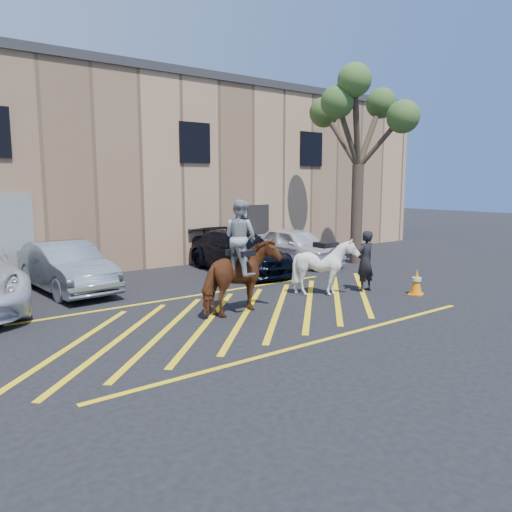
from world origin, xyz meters
TOP-DOWN VIEW (x-y plane):
  - ground at (0.00, 0.00)m, footprint 90.00×90.00m
  - car_silver_sedan at (-2.54, 4.94)m, footprint 1.81×4.44m
  - car_blue_suv at (3.25, 4.54)m, footprint 2.51×5.14m
  - car_white_suv at (5.98, 4.59)m, footprint 1.86×4.21m
  - handler at (4.32, -0.27)m, footprint 0.65×0.44m
  - warehouse at (-0.01, 11.99)m, footprint 32.42×10.20m
  - hatching_zone at (-0.00, -0.30)m, footprint 12.60×5.12m
  - mounted_bay at (0.01, -0.13)m, footprint 2.21×1.33m
  - saddled_white at (3.06, 0.07)m, footprint 1.33×1.48m
  - traffic_cone at (5.14, -1.45)m, footprint 0.50×0.50m
  - tree at (8.02, 3.35)m, footprint 3.99×4.37m

SIDE VIEW (x-z plane):
  - ground at x=0.00m, z-range 0.00..0.00m
  - hatching_zone at x=0.00m, z-range 0.00..0.01m
  - traffic_cone at x=5.14m, z-range 0.00..0.73m
  - car_white_suv at x=5.98m, z-range 0.00..1.41m
  - car_silver_sedan at x=-2.54m, z-range 0.00..1.43m
  - car_blue_suv at x=3.25m, z-range 0.00..1.44m
  - saddled_white at x=3.06m, z-range 0.01..1.60m
  - handler at x=4.32m, z-range 0.00..1.76m
  - mounted_bay at x=0.01m, z-range -0.26..2.47m
  - warehouse at x=-0.01m, z-range 0.00..7.30m
  - tree at x=8.02m, z-range 2.04..9.35m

